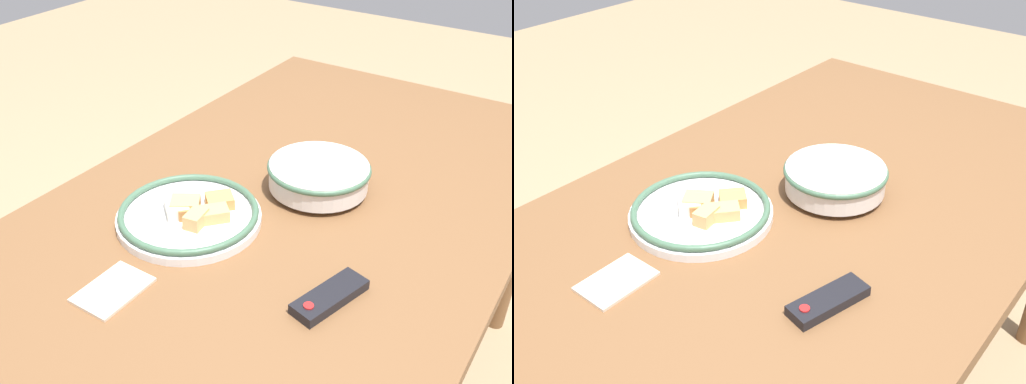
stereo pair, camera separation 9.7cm
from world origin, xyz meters
TOP-DOWN VIEW (x-y plane):
  - dining_table at (0.00, 0.00)m, footprint 1.60×0.94m
  - noodle_bowl at (-0.06, 0.03)m, footprint 0.23×0.23m
  - food_plate at (0.20, -0.13)m, footprint 0.30×0.30m
  - tv_remote at (0.25, 0.23)m, footprint 0.16×0.09m
  - folded_napkin at (0.45, -0.11)m, footprint 0.13×0.09m

SIDE VIEW (x-z plane):
  - dining_table at x=0.00m, z-range 0.30..1.06m
  - folded_napkin at x=0.45m, z-range 0.76..0.77m
  - tv_remote at x=0.25m, z-range 0.76..0.78m
  - food_plate at x=0.20m, z-range 0.75..0.80m
  - noodle_bowl at x=-0.06m, z-range 0.77..0.84m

